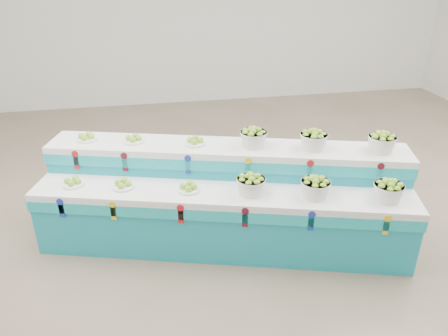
{
  "coord_description": "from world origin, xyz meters",
  "views": [
    {
      "loc": [
        -1.53,
        -3.93,
        2.84
      ],
      "look_at": [
        -0.77,
        -0.04,
        0.87
      ],
      "focal_mm": 34.41,
      "sensor_mm": 36.0,
      "label": 1
    }
  ],
  "objects": [
    {
      "name": "plate_lower_left",
      "position": [
        -2.31,
        0.16,
        0.77
      ],
      "size": [
        0.29,
        0.29,
        0.09
      ],
      "primitive_type": "cylinder",
      "rotation": [
        0.0,
        0.0,
        -0.29
      ],
      "color": "white",
      "rests_on": "display_stand"
    },
    {
      "name": "ground",
      "position": [
        0.0,
        0.0,
        0.0
      ],
      "size": [
        10.0,
        10.0,
        0.0
      ],
      "primitive_type": "plane",
      "color": "brown",
      "rests_on": "ground"
    },
    {
      "name": "basket_lower_mid",
      "position": [
        0.04,
        -0.53,
        0.83
      ],
      "size": [
        0.36,
        0.36,
        0.21
      ],
      "primitive_type": null,
      "rotation": [
        0.0,
        0.0,
        -0.29
      ],
      "color": "silver",
      "rests_on": "display_stand"
    },
    {
      "name": "basket_lower_left",
      "position": [
        -0.56,
        -0.35,
        0.83
      ],
      "size": [
        0.36,
        0.36,
        0.21
      ],
      "primitive_type": null,
      "rotation": [
        0.0,
        0.0,
        -0.29
      ],
      "color": "silver",
      "rests_on": "display_stand"
    },
    {
      "name": "basket_upper_mid",
      "position": [
        0.17,
        -0.07,
        1.13
      ],
      "size": [
        0.36,
        0.36,
        0.21
      ],
      "primitive_type": null,
      "rotation": [
        0.0,
        0.0,
        -0.29
      ],
      "color": "silver",
      "rests_on": "display_stand"
    },
    {
      "name": "plate_upper_left",
      "position": [
        -2.18,
        0.62,
        1.07
      ],
      "size": [
        0.29,
        0.29,
        0.09
      ],
      "primitive_type": "cylinder",
      "rotation": [
        0.0,
        0.0,
        -0.29
      ],
      "color": "white",
      "rests_on": "display_stand"
    },
    {
      "name": "plate_lower_mid",
      "position": [
        -1.8,
        0.01,
        0.77
      ],
      "size": [
        0.29,
        0.29,
        0.09
      ],
      "primitive_type": "cylinder",
      "rotation": [
        0.0,
        0.0,
        -0.29
      ],
      "color": "white",
      "rests_on": "display_stand"
    },
    {
      "name": "plate_upper_mid",
      "position": [
        -1.67,
        0.47,
        1.07
      ],
      "size": [
        0.29,
        0.29,
        0.09
      ],
      "primitive_type": "cylinder",
      "rotation": [
        0.0,
        0.0,
        -0.29
      ],
      "color": "white",
      "rests_on": "display_stand"
    },
    {
      "name": "back_wall",
      "position": [
        0.0,
        5.0,
        2.0
      ],
      "size": [
        10.0,
        0.0,
        10.0
      ],
      "primitive_type": "plane",
      "rotation": [
        1.57,
        0.0,
        0.0
      ],
      "color": "silver",
      "rests_on": "ground"
    },
    {
      "name": "plate_upper_right",
      "position": [
        -1.02,
        0.28,
        1.07
      ],
      "size": [
        0.29,
        0.29,
        0.09
      ],
      "primitive_type": "cylinder",
      "rotation": [
        0.0,
        0.0,
        -0.29
      ],
      "color": "white",
      "rests_on": "display_stand"
    },
    {
      "name": "plate_lower_right",
      "position": [
        -1.16,
        -0.18,
        0.77
      ],
      "size": [
        0.29,
        0.29,
        0.09
      ],
      "primitive_type": "cylinder",
      "rotation": [
        0.0,
        0.0,
        -0.29
      ],
      "color": "white",
      "rests_on": "display_stand"
    },
    {
      "name": "basket_upper_right",
      "position": [
        0.83,
        -0.26,
        1.13
      ],
      "size": [
        0.36,
        0.36,
        0.21
      ],
      "primitive_type": null,
      "rotation": [
        0.0,
        0.0,
        -0.29
      ],
      "color": "silver",
      "rests_on": "display_stand"
    },
    {
      "name": "basket_lower_right",
      "position": [
        0.7,
        -0.72,
        0.83
      ],
      "size": [
        0.36,
        0.36,
        0.21
      ],
      "primitive_type": null,
      "rotation": [
        0.0,
        0.0,
        -0.29
      ],
      "color": "silver",
      "rests_on": "display_stand"
    },
    {
      "name": "basket_upper_left",
      "position": [
        -0.43,
        0.11,
        1.13
      ],
      "size": [
        0.36,
        0.36,
        0.21
      ],
      "primitive_type": null,
      "rotation": [
        0.0,
        0.0,
        -0.29
      ],
      "color": "silver",
      "rests_on": "display_stand"
    },
    {
      "name": "display_stand",
      "position": [
        -0.77,
        -0.04,
        0.51
      ],
      "size": [
        4.0,
        2.06,
        1.02
      ],
      "primitive_type": null,
      "rotation": [
        0.0,
        0.0,
        -0.29
      ],
      "color": "teal",
      "rests_on": "ground"
    }
  ]
}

